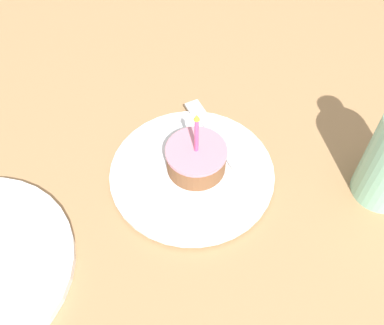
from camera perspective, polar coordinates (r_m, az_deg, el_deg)
ground_plane at (r=0.69m, az=0.97°, el=-4.13°), size 2.40×2.40×0.04m
plate at (r=0.68m, az=0.00°, el=-1.37°), size 0.25×0.25×0.01m
cake_slice at (r=0.66m, az=0.54°, el=0.53°), size 0.09×0.09×0.12m
fork at (r=0.72m, az=2.28°, el=4.13°), size 0.13×0.13×0.00m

